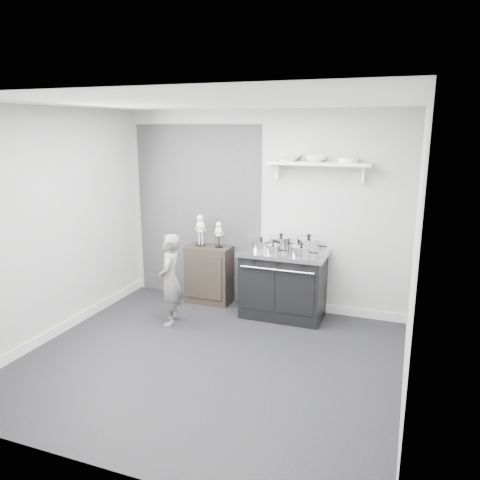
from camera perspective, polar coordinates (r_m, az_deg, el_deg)
name	(u,v)px	position (r m, az deg, el deg)	size (l,w,h in m)	color
ground	(208,359)	(5.27, -3.87, -14.33)	(4.00, 4.00, 0.00)	black
room_shell	(204,209)	(4.90, -4.41, 3.84)	(4.02, 3.62, 2.71)	#A8A8A6
wall_shelf	(319,164)	(6.03, 9.57, 9.08)	(1.30, 0.26, 0.24)	white
stove	(283,283)	(6.24, 5.30, -5.28)	(1.12, 0.70, 0.90)	black
side_cabinet	(210,274)	(6.73, -3.73, -4.17)	(0.63, 0.37, 0.82)	black
child	(170,280)	(5.99, -8.50, -4.80)	(0.43, 0.28, 1.18)	slate
pot_front_left	(261,245)	(6.10, 2.60, -0.63)	(0.33, 0.24, 0.18)	silver
pot_back_left	(281,242)	(6.22, 5.01, -0.29)	(0.37, 0.28, 0.21)	silver
pot_back_right	(309,245)	(6.11, 8.35, -0.55)	(0.39, 0.31, 0.23)	silver
pot_front_right	(301,251)	(5.87, 7.45, -1.33)	(0.34, 0.26, 0.18)	silver
pot_front_center	(273,249)	(5.95, 4.07, -1.11)	(0.28, 0.20, 0.15)	silver
skeleton_full	(200,228)	(6.61, -4.85, 1.49)	(0.14, 0.09, 0.51)	silver
skeleton_torso	(219,233)	(6.51, -2.61, 0.91)	(0.12, 0.08, 0.42)	silver
bowl_large	(288,158)	(6.11, 5.82, 9.93)	(0.33, 0.33, 0.08)	white
bowl_small	(316,159)	(6.03, 9.21, 9.77)	(0.26, 0.26, 0.08)	white
plate_stack	(349,160)	(5.96, 13.09, 9.46)	(0.24, 0.24, 0.06)	white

